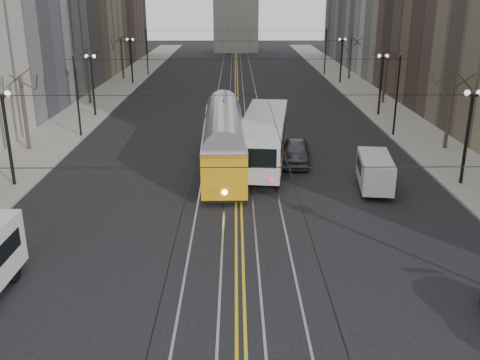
{
  "coord_description": "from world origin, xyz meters",
  "views": [
    {
      "loc": [
        -0.17,
        -12.91,
        11.07
      ],
      "look_at": [
        0.04,
        10.41,
        3.0
      ],
      "focal_mm": 40.0,
      "sensor_mm": 36.0,
      "label": 1
    }
  ],
  "objects_px": {
    "rear_bus": "(264,140)",
    "cargo_van": "(375,173)",
    "sedan_grey": "(296,152)",
    "streetcar": "(224,146)"
  },
  "relations": [
    {
      "from": "streetcar",
      "to": "rear_bus",
      "type": "bearing_deg",
      "value": 26.42
    },
    {
      "from": "streetcar",
      "to": "rear_bus",
      "type": "distance_m",
      "value": 3.1
    },
    {
      "from": "cargo_van",
      "to": "sedan_grey",
      "type": "xyz_separation_m",
      "value": [
        -4.15,
        5.31,
        -0.2
      ]
    },
    {
      "from": "cargo_van",
      "to": "sedan_grey",
      "type": "distance_m",
      "value": 6.74
    },
    {
      "from": "rear_bus",
      "to": "streetcar",
      "type": "bearing_deg",
      "value": -145.19
    },
    {
      "from": "streetcar",
      "to": "sedan_grey",
      "type": "bearing_deg",
      "value": 12.47
    },
    {
      "from": "streetcar",
      "to": "sedan_grey",
      "type": "relative_size",
      "value": 2.87
    },
    {
      "from": "rear_bus",
      "to": "cargo_van",
      "type": "height_order",
      "value": "rear_bus"
    },
    {
      "from": "rear_bus",
      "to": "sedan_grey",
      "type": "distance_m",
      "value": 2.36
    },
    {
      "from": "rear_bus",
      "to": "cargo_van",
      "type": "xyz_separation_m",
      "value": [
        6.35,
        -5.53,
        -0.63
      ]
    }
  ]
}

